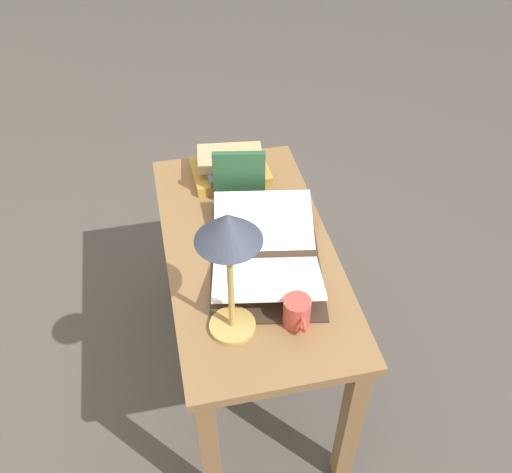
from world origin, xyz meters
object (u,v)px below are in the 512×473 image
reading_lamp (229,241)px  coffee_mug (297,312)px  open_book (265,252)px  book_stack_tall (230,166)px  book_standing_upright (239,177)px

reading_lamp → coffee_mug: reading_lamp is taller
reading_lamp → coffee_mug: bearing=-96.6°
open_book → book_stack_tall: 0.47m
book_stack_tall → reading_lamp: reading_lamp is taller
reading_lamp → coffee_mug: size_ratio=3.91×
book_standing_upright → coffee_mug: book_standing_upright is taller
open_book → coffee_mug: bearing=-163.7°
open_book → book_standing_upright: bearing=14.5°
open_book → reading_lamp: size_ratio=1.38×
book_standing_upright → reading_lamp: size_ratio=0.47×
open_book → coffee_mug: size_ratio=5.38×
open_book → book_standing_upright: book_standing_upright is taller
open_book → coffee_mug: coffee_mug is taller
open_book → book_stack_tall: book_stack_tall is taller
reading_lamp → coffee_mug: 0.37m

